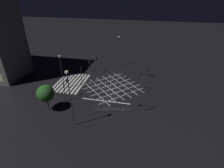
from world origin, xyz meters
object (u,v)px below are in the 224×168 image
(street_lamp_east, at_px, (119,45))
(traffic_light_sw_cross, at_px, (94,61))
(street_tree_near, at_px, (46,93))
(traffic_light_nw_main, at_px, (148,69))
(traffic_light_median_south, at_px, (81,72))
(traffic_light_ne_cross, at_px, (137,95))
(traffic_light_sw_main, at_px, (89,62))
(street_lamp_west, at_px, (69,87))
(traffic_light_nw_cross, at_px, (140,66))
(traffic_light_median_north, at_px, (142,80))
(traffic_light_se_main, at_px, (66,85))
(street_lamp_far, at_px, (61,66))

(street_lamp_east, bearing_deg, traffic_light_sw_cross, -44.37)
(traffic_light_sw_cross, bearing_deg, street_tree_near, -100.61)
(traffic_light_sw_cross, distance_m, traffic_light_nw_main, 14.65)
(traffic_light_median_south, relative_size, traffic_light_ne_cross, 1.03)
(traffic_light_sw_main, xyz_separation_m, street_lamp_west, (22.61, 4.77, 5.25))
(street_lamp_east, relative_size, street_lamp_west, 0.86)
(traffic_light_nw_cross, height_order, traffic_light_sw_cross, traffic_light_sw_cross)
(traffic_light_median_south, distance_m, traffic_light_sw_main, 8.61)
(traffic_light_ne_cross, distance_m, traffic_light_median_north, 7.80)
(traffic_light_sw_cross, relative_size, traffic_light_median_south, 0.99)
(traffic_light_nw_cross, height_order, street_lamp_west, street_lamp_west)
(street_lamp_east, distance_m, street_tree_near, 26.45)
(traffic_light_nw_main, relative_size, traffic_light_ne_cross, 0.76)
(traffic_light_median_south, bearing_deg, street_lamp_east, 64.35)
(traffic_light_se_main, bearing_deg, street_lamp_far, 33.77)
(street_lamp_east, xyz_separation_m, street_lamp_far, (16.23, -10.09, -0.61))
(street_lamp_west, xyz_separation_m, street_lamp_far, (-11.54, -7.29, -1.90))
(traffic_light_median_south, bearing_deg, traffic_light_se_main, -97.49)
(traffic_light_sw_main, relative_size, traffic_light_se_main, 0.73)
(traffic_light_ne_cross, xyz_separation_m, street_lamp_west, (6.63, -10.00, 4.28))
(traffic_light_median_south, relative_size, street_lamp_west, 0.44)
(street_tree_near, bearing_deg, traffic_light_nw_main, 134.41)
(traffic_light_sw_main, distance_m, traffic_light_ne_cross, 21.78)
(street_lamp_west, bearing_deg, traffic_light_median_north, 143.73)
(traffic_light_median_south, height_order, street_lamp_west, street_lamp_west)
(traffic_light_sw_cross, height_order, street_lamp_far, street_lamp_far)
(traffic_light_ne_cross, distance_m, street_lamp_east, 22.53)
(street_tree_near, bearing_deg, traffic_light_sw_cross, 169.39)
(traffic_light_se_main, distance_m, street_lamp_far, 5.39)
(traffic_light_nw_main, relative_size, traffic_light_sw_main, 1.04)
(traffic_light_sw_cross, xyz_separation_m, traffic_light_nw_main, (0.97, 14.59, -0.83))
(traffic_light_nw_cross, distance_m, street_lamp_west, 24.39)
(traffic_light_nw_cross, bearing_deg, traffic_light_sw_main, -2.71)
(traffic_light_ne_cross, height_order, street_lamp_east, street_lamp_east)
(traffic_light_sw_main, bearing_deg, traffic_light_sw_cross, 66.37)
(traffic_light_nw_main, bearing_deg, traffic_light_ne_cross, -6.38)
(traffic_light_median_north, distance_m, street_lamp_far, 18.34)
(traffic_light_sw_cross, bearing_deg, traffic_light_ne_cross, -49.48)
(traffic_light_median_north, xyz_separation_m, street_lamp_far, (2.83, -17.83, 3.20))
(street_lamp_west, height_order, street_lamp_far, street_lamp_west)
(traffic_light_nw_main, xyz_separation_m, street_lamp_east, (-6.91, -8.79, 3.82))
(traffic_light_sw_cross, relative_size, traffic_light_ne_cross, 1.02)
(traffic_light_nw_cross, distance_m, traffic_light_nw_main, 2.37)
(traffic_light_nw_cross, relative_size, traffic_light_nw_main, 1.08)
(traffic_light_nw_cross, relative_size, street_lamp_east, 0.41)
(traffic_light_nw_main, bearing_deg, traffic_light_nw_cross, -117.01)
(street_tree_near, bearing_deg, street_lamp_east, 159.30)
(traffic_light_nw_cross, bearing_deg, traffic_light_median_north, 97.96)
(traffic_light_nw_cross, xyz_separation_m, traffic_light_nw_main, (1.07, 2.10, -0.23))
(street_tree_near, bearing_deg, traffic_light_sw_main, 174.91)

